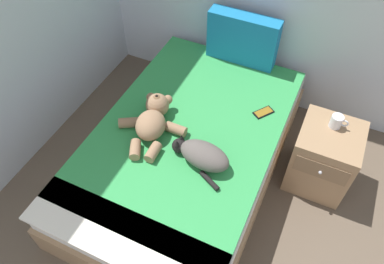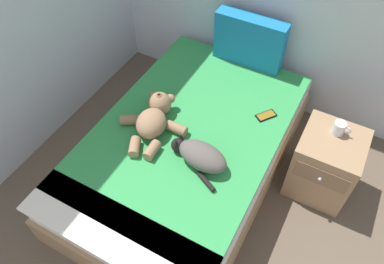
{
  "view_description": "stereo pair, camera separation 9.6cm",
  "coord_description": "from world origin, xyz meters",
  "views": [
    {
      "loc": [
        1.93,
        1.65,
        2.39
      ],
      "look_at": [
        1.26,
        3.08,
        0.54
      ],
      "focal_mm": 34.19,
      "sensor_mm": 36.0,
      "label": 1
    },
    {
      "loc": [
        2.01,
        1.69,
        2.39
      ],
      "look_at": [
        1.26,
        3.08,
        0.54
      ],
      "focal_mm": 34.19,
      "sensor_mm": 36.0,
      "label": 2
    }
  ],
  "objects": [
    {
      "name": "bed",
      "position": [
        1.2,
        3.12,
        0.23
      ],
      "size": [
        1.25,
        2.01,
        0.46
      ],
      "color": "#9E7A56",
      "rests_on": "ground_plane"
    },
    {
      "name": "patterned_cushion",
      "position": [
        1.26,
        4.03,
        0.67
      ],
      "size": [
        0.56,
        0.14,
        0.41
      ],
      "color": "#1972AD",
      "rests_on": "bed"
    },
    {
      "name": "cat",
      "position": [
        1.39,
        2.94,
        0.53
      ],
      "size": [
        0.42,
        0.29,
        0.15
      ],
      "color": "#59514C",
      "rests_on": "bed"
    },
    {
      "name": "teddy_bear",
      "position": [
        0.97,
        3.06,
        0.54
      ],
      "size": [
        0.48,
        0.56,
        0.18
      ],
      "color": "#937051",
      "rests_on": "bed"
    },
    {
      "name": "cell_phone",
      "position": [
        1.62,
        3.52,
        0.47
      ],
      "size": [
        0.15,
        0.16,
        0.01
      ],
      "color": "black",
      "rests_on": "bed"
    },
    {
      "name": "nightstand",
      "position": [
        2.12,
        3.47,
        0.26
      ],
      "size": [
        0.42,
        0.46,
        0.53
      ],
      "color": "#9E7A56",
      "rests_on": "ground_plane"
    },
    {
      "name": "mug",
      "position": [
        2.11,
        3.54,
        0.58
      ],
      "size": [
        0.12,
        0.08,
        0.09
      ],
      "color": "silver",
      "rests_on": "nightstand"
    }
  ]
}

